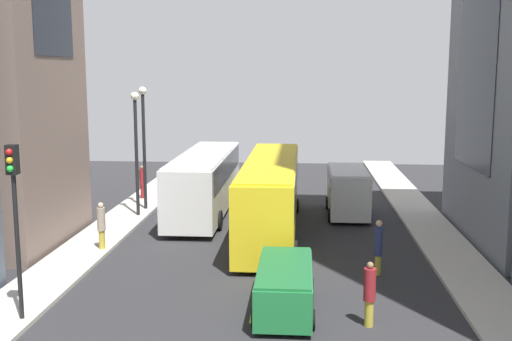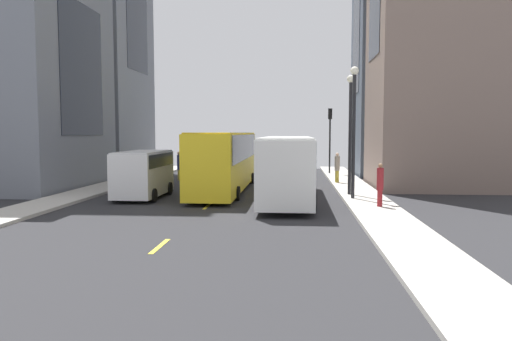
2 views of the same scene
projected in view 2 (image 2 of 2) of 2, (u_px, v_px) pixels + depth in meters
ground_plane at (221, 195)px, 27.80m from camera, size 42.25×42.25×0.00m
sidewalk_west at (361, 195)px, 27.16m from camera, size 2.35×44.00×0.15m
sidewalk_east at (87, 193)px, 28.43m from camera, size 2.35×44.00×0.15m
lane_stripe_0 at (253, 168)px, 48.67m from camera, size 0.16×2.00×0.01m
lane_stripe_1 at (244, 176)px, 40.32m from camera, size 0.16×2.00×0.01m
lane_stripe_2 at (230, 187)px, 31.97m from camera, size 0.16×2.00×0.01m
lane_stripe_3 at (208, 206)px, 23.63m from camera, size 0.16×2.00×0.01m
lane_stripe_4 at (160, 246)px, 15.28m from camera, size 0.16×2.00×0.01m
building_east_1 at (17, 70)px, 31.18m from camera, size 8.76×11.04×15.20m
city_bus_white at (287, 162)px, 25.80m from camera, size 2.80×12.01×3.35m
streetcar_yellow at (226, 156)px, 29.87m from camera, size 2.70×14.00×3.59m
delivery_van_white at (143, 171)px, 26.47m from camera, size 2.25×5.08×2.58m
car_green_0 at (232, 165)px, 40.20m from camera, size 1.94×4.60×1.54m
pedestrian_crossing_mid at (337, 167)px, 33.40m from camera, size 0.36×0.36×2.05m
pedestrian_waiting_curb at (380, 184)px, 22.48m from camera, size 0.32×0.32×2.01m
pedestrian_walking_far at (179, 165)px, 36.56m from camera, size 0.32×0.32×2.18m
pedestrian_crossing_near at (203, 162)px, 41.45m from camera, size 0.37×0.37×2.06m
traffic_light_near_corner at (330, 128)px, 40.93m from camera, size 0.32×0.44×5.47m
streetlamp_near at (354, 118)px, 25.10m from camera, size 0.44×0.44×6.83m
streetlamp_far at (350, 121)px, 26.73m from camera, size 0.44×0.44×6.60m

